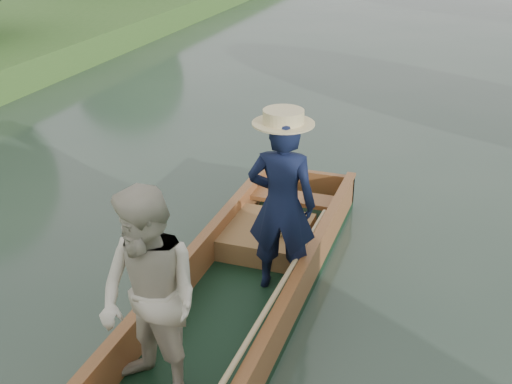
% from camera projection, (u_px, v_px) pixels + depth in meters
% --- Properties ---
extents(ground, '(120.00, 120.00, 0.00)m').
position_uv_depth(ground, '(233.00, 318.00, 5.59)').
color(ground, '#283D30').
rests_on(ground, ground).
extents(punt, '(1.22, 5.00, 1.75)m').
position_uv_depth(punt, '(222.00, 275.00, 5.16)').
color(punt, black).
rests_on(punt, ground).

